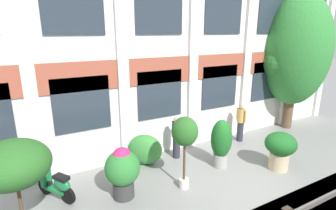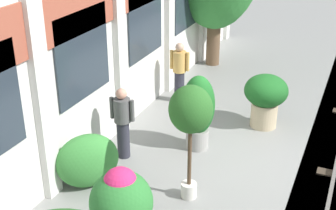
# 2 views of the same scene
# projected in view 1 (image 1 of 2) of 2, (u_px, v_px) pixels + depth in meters

# --- Properties ---
(ground_plane) EXTENTS (80.00, 80.00, 0.00)m
(ground_plane) POSITION_uv_depth(u_px,v_px,m) (242.00, 180.00, 8.06)
(ground_plane) COLOR gray
(apartment_facade) EXTENTS (16.44, 0.64, 8.70)m
(apartment_facade) POSITION_uv_depth(u_px,v_px,m) (189.00, 33.00, 9.50)
(apartment_facade) COLOR silver
(apartment_facade) RESTS_ON ground
(broadleaf_tree) EXTENTS (3.01, 2.87, 6.02)m
(broadleaf_tree) POSITION_uv_depth(u_px,v_px,m) (296.00, 53.00, 11.51)
(broadleaf_tree) COLOR brown
(broadleaf_tree) RESTS_ON ground
(potted_plant_stone_basin) EXTENTS (0.70, 0.70, 1.65)m
(potted_plant_stone_basin) POSITION_uv_depth(u_px,v_px,m) (221.00, 141.00, 8.63)
(potted_plant_stone_basin) COLOR gray
(potted_plant_stone_basin) RESTS_ON ground
(potted_plant_ribbed_drum) EXTENTS (0.95, 0.95, 1.47)m
(potted_plant_ribbed_drum) POSITION_uv_depth(u_px,v_px,m) (123.00, 169.00, 7.01)
(potted_plant_ribbed_drum) COLOR #333333
(potted_plant_ribbed_drum) RESTS_ON ground
(potted_plant_glazed_jar) EXTENTS (1.00, 1.00, 1.27)m
(potted_plant_glazed_jar) POSITION_uv_depth(u_px,v_px,m) (280.00, 148.00, 8.49)
(potted_plant_glazed_jar) COLOR tan
(potted_plant_glazed_jar) RESTS_ON ground
(potted_plant_terracotta_small) EXTENTS (0.75, 0.75, 2.17)m
(potted_plant_terracotta_small) POSITION_uv_depth(u_px,v_px,m) (185.00, 134.00, 7.21)
(potted_plant_terracotta_small) COLOR beige
(potted_plant_terracotta_small) RESTS_ON ground
(potted_plant_low_pan) EXTENTS (1.38, 1.38, 2.41)m
(potted_plant_low_pan) POSITION_uv_depth(u_px,v_px,m) (14.00, 165.00, 5.04)
(potted_plant_low_pan) COLOR gray
(potted_plant_low_pan) RESTS_ON ground
(scooter_second_parked) EXTENTS (0.84, 1.21, 0.98)m
(scooter_second_parked) POSITION_uv_depth(u_px,v_px,m) (57.00, 185.00, 7.01)
(scooter_second_parked) COLOR black
(scooter_second_parked) RESTS_ON ground
(resident_by_doorway) EXTENTS (0.34, 0.53, 1.58)m
(resident_by_doorway) POSITION_uv_depth(u_px,v_px,m) (241.00, 121.00, 10.70)
(resident_by_doorway) COLOR #282833
(resident_by_doorway) RESTS_ON ground
(resident_watching_tracks) EXTENTS (0.34, 0.53, 1.53)m
(resident_watching_tracks) POSITION_uv_depth(u_px,v_px,m) (176.00, 136.00, 9.28)
(resident_watching_tracks) COLOR #282833
(resident_watching_tracks) RESTS_ON ground
(topiary_hedge) EXTENTS (1.35, 1.31, 1.05)m
(topiary_hedge) POSITION_uv_depth(u_px,v_px,m) (145.00, 150.00, 8.90)
(topiary_hedge) COLOR #388438
(topiary_hedge) RESTS_ON ground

